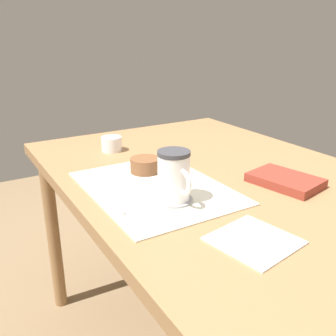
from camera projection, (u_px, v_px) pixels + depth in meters
dining_table at (226, 200)px, 1.08m from camera, size 1.32×0.85×0.71m
placemat at (155, 188)px, 0.99m from camera, size 0.44×0.33×0.00m
pastry_plate at (145, 174)px, 1.06m from camera, size 0.18×0.18×0.01m
pastry at (145, 165)px, 1.06m from camera, size 0.08×0.08×0.04m
coffee_coaster at (174, 200)px, 0.91m from camera, size 0.09×0.09×0.00m
coffee_mug at (174, 176)px, 0.89m from camera, size 0.11×0.08×0.12m
teaspoon at (117, 203)px, 0.89m from camera, size 0.13×0.03×0.01m
paper_napkin at (254, 241)px, 0.74m from camera, size 0.17×0.17×0.00m
sugar_bowl at (112, 144)px, 1.29m from camera, size 0.07×0.07×0.05m
small_book at (285, 180)px, 1.01m from camera, size 0.20×0.16×0.02m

